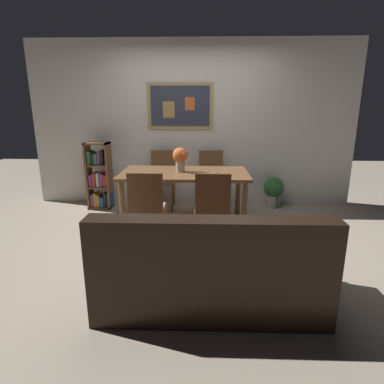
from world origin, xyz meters
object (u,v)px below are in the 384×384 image
Objects in this scene: dining_table at (185,178)px; tv_remote at (213,174)px; dining_chair_near_left at (147,204)px; leather_couch at (209,269)px; bookshelf at (100,179)px; potted_ivy at (274,191)px; dining_chair_far_right at (211,175)px; flower_vase at (180,157)px; dining_chair_far_left at (162,174)px; dining_chair_near_right at (212,205)px.

dining_table is 11.28× the size of tv_remote.
leather_couch is (0.68, -1.05, -0.23)m from dining_chair_near_left.
leather_couch is 3.08m from bookshelf.
tv_remote reaches higher than potted_ivy.
leather_couch is at bearing -91.53° from dining_chair_far_right.
flower_vase is (-1.45, -0.83, 0.67)m from potted_ivy.
dining_chair_far_right is 0.77m from dining_chair_far_left.
bookshelf is (-1.75, 1.51, -0.06)m from dining_chair_near_right.
dining_chair_near_right reaches higher than leather_couch.
dining_chair_far_right is at bearing 60.32° from flower_vase.
dining_table is at bearing -63.08° from dining_chair_far_left.
dining_table is 0.89m from dining_chair_far_left.
tv_remote is at bearing -23.56° from dining_table.
dining_chair_far_left is 2.79× the size of flower_vase.
bookshelf reaches higher than dining_chair_near_right.
bookshelf is at bearing -177.04° from potted_ivy.
dining_chair_near_left is 1.59m from dining_chair_far_left.
dining_chair_near_right is at bearing -40.86° from bookshelf.
dining_chair_near_right is at bearing -91.77° from tv_remote.
dining_chair_near_left is 0.73m from dining_chair_near_right.
dining_table is 0.89m from dining_chair_near_right.
dining_chair_far_right is 1.06m from potted_ivy.
dining_table is 0.42m from tv_remote.
dining_table is at bearing 64.98° from dining_chair_near_left.
dining_chair_far_right reaches higher than potted_ivy.
dining_chair_far_left reaches higher than potted_ivy.
dining_chair_near_left is at bearing 179.69° from dining_chair_near_right.
tv_remote is (0.43, -0.18, -0.19)m from flower_vase.
dining_chair_far_right is 2.79× the size of flower_vase.
flower_vase is (0.32, 0.82, 0.40)m from dining_chair_near_left.
dining_table is 1.91m from leather_couch.
leather_couch is at bearing -80.65° from dining_table.
dining_chair_far_right reaches higher than dining_table.
dining_chair_near_right reaches higher than potted_ivy.
dining_chair_far_left is (-0.02, 1.59, 0.00)m from dining_chair_near_left.
dining_chair_near_right is (-0.02, -1.58, 0.00)m from dining_chair_far_right.
dining_chair_near_right is (0.36, -0.81, -0.12)m from dining_table.
bookshelf is 1.94× the size of potted_ivy.
dining_chair_far_left and dining_chair_near_right have the same top height.
tv_remote is at bearing -23.26° from flower_vase.
leather_couch is at bearing -57.14° from dining_chair_near_left.
bookshelf is at bearing 153.12° from dining_table.
dining_chair_far_left is at bearing 104.94° from leather_couch.
dining_chair_far_left is 1.00m from bookshelf.
leather_couch is 1.75m from tv_remote.
dining_chair_far_right is 1.00× the size of dining_chair_near_left.
bookshelf reaches higher than dining_chair_near_left.
dining_chair_near_right is (0.73, -0.00, 0.00)m from dining_chair_near_left.
leather_couch is 1.71× the size of bookshelf.
potted_ivy is at bearing 68.00° from leather_couch.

